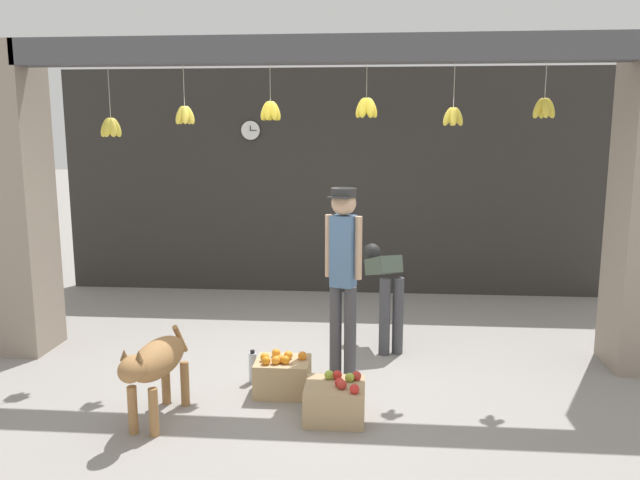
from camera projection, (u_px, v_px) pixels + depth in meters
The scene contains 11 objects.
ground_plane at pixel (316, 368), 5.89m from camera, with size 60.00×60.00×0.00m, color gray.
shop_back_wall at pixel (335, 183), 8.49m from camera, with size 7.49×0.12×3.04m, color #2D2B28.
shop_pillar_left at pixel (8, 202), 6.18m from camera, with size 0.70×0.60×3.04m, color gray.
storefront_awning at pixel (315, 55), 5.52m from camera, with size 5.59×0.28×0.90m.
dog at pixel (156, 363), 4.72m from camera, with size 0.37×1.01×0.70m.
shopkeeper at pixel (343, 266), 5.51m from camera, with size 0.33×0.30×1.72m.
worker_stooping at pixel (385, 284), 6.35m from camera, with size 0.42×0.77×1.02m.
fruit_crate_oranges at pixel (283, 375), 5.29m from camera, with size 0.46×0.37×0.36m.
fruit_crate_apples at pixel (335, 400), 4.83m from camera, with size 0.46×0.43×0.35m.
water_bottle at pixel (253, 367), 5.54m from camera, with size 0.07×0.07×0.30m.
wall_clock at pixel (251, 130), 8.39m from camera, with size 0.27×0.03×0.27m.
Camera 1 is at (0.50, -5.57, 2.20)m, focal length 35.00 mm.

